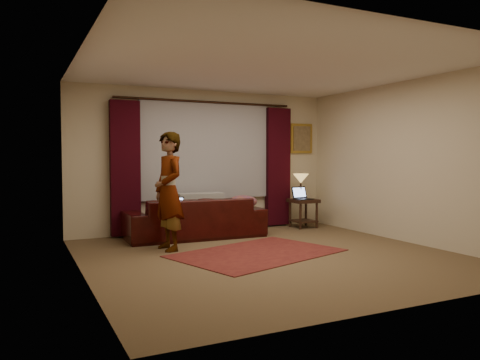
% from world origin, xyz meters
% --- Properties ---
extents(floor, '(5.00, 5.00, 0.01)m').
position_xyz_m(floor, '(0.00, 0.00, -0.01)').
color(floor, brown).
rests_on(floor, ground).
extents(ceiling, '(5.00, 5.00, 0.02)m').
position_xyz_m(ceiling, '(0.00, 0.00, 2.60)').
color(ceiling, silver).
rests_on(ceiling, ground).
extents(wall_back, '(5.00, 0.02, 2.60)m').
position_xyz_m(wall_back, '(0.00, 2.50, 1.30)').
color(wall_back, beige).
rests_on(wall_back, ground).
extents(wall_front, '(5.00, 0.02, 2.60)m').
position_xyz_m(wall_front, '(0.00, -2.50, 1.30)').
color(wall_front, beige).
rests_on(wall_front, ground).
extents(wall_left, '(0.02, 5.00, 2.60)m').
position_xyz_m(wall_left, '(-2.50, 0.00, 1.30)').
color(wall_left, beige).
rests_on(wall_left, ground).
extents(wall_right, '(0.02, 5.00, 2.60)m').
position_xyz_m(wall_right, '(2.50, 0.00, 1.30)').
color(wall_right, beige).
rests_on(wall_right, ground).
extents(sheer_curtain, '(2.50, 0.05, 1.80)m').
position_xyz_m(sheer_curtain, '(0.00, 2.44, 1.50)').
color(sheer_curtain, '#96969D').
rests_on(sheer_curtain, wall_back).
extents(drape_left, '(0.50, 0.14, 2.30)m').
position_xyz_m(drape_left, '(-1.50, 2.39, 1.18)').
color(drape_left, black).
rests_on(drape_left, floor).
extents(drape_right, '(0.50, 0.14, 2.30)m').
position_xyz_m(drape_right, '(1.50, 2.39, 1.18)').
color(drape_right, black).
rests_on(drape_right, floor).
extents(curtain_rod, '(0.04, 0.04, 3.40)m').
position_xyz_m(curtain_rod, '(0.00, 2.39, 2.38)').
color(curtain_rod, black).
rests_on(curtain_rod, wall_back).
extents(picture_frame, '(0.50, 0.04, 0.60)m').
position_xyz_m(picture_frame, '(2.10, 2.47, 1.75)').
color(picture_frame, '#B59135').
rests_on(picture_frame, wall_back).
extents(sofa, '(2.37, 1.07, 0.94)m').
position_xyz_m(sofa, '(-0.44, 1.84, 0.47)').
color(sofa, black).
rests_on(sofa, floor).
extents(throw_blanket, '(0.82, 0.39, 0.09)m').
position_xyz_m(throw_blanket, '(-0.26, 2.08, 0.95)').
color(throw_blanket, '#979691').
rests_on(throw_blanket, sofa).
extents(clothing_pile, '(0.58, 0.47, 0.23)m').
position_xyz_m(clothing_pile, '(0.36, 1.63, 0.59)').
color(clothing_pile, brown).
rests_on(clothing_pile, sofa).
extents(laptop_sofa, '(0.37, 0.40, 0.23)m').
position_xyz_m(laptop_sofa, '(-0.83, 1.71, 0.59)').
color(laptop_sofa, black).
rests_on(laptop_sofa, sofa).
extents(area_rug, '(2.64, 2.14, 0.01)m').
position_xyz_m(area_rug, '(-0.10, 0.21, 0.01)').
color(area_rug, maroon).
rests_on(area_rug, floor).
extents(end_table, '(0.48, 0.48, 0.56)m').
position_xyz_m(end_table, '(1.84, 1.99, 0.28)').
color(end_table, black).
rests_on(end_table, floor).
extents(tiffany_lamp, '(0.32, 0.32, 0.49)m').
position_xyz_m(tiffany_lamp, '(1.83, 2.06, 0.80)').
color(tiffany_lamp, olive).
rests_on(tiffany_lamp, end_table).
extents(laptop_table, '(0.39, 0.42, 0.25)m').
position_xyz_m(laptop_table, '(1.79, 1.92, 0.68)').
color(laptop_table, black).
rests_on(laptop_table, end_table).
extents(person, '(0.57, 0.57, 1.74)m').
position_xyz_m(person, '(-1.16, 1.00, 0.87)').
color(person, '#979691').
rests_on(person, floor).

